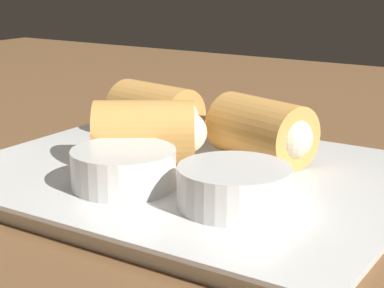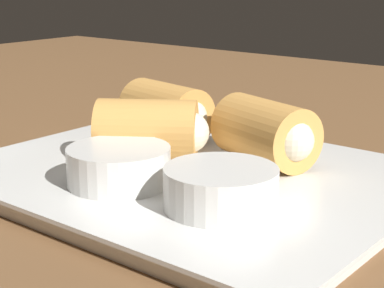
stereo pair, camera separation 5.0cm
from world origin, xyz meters
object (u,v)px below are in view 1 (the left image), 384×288
(dipping_bowl_near, at_px, (124,166))
(dipping_bowl_far, at_px, (234,185))
(spoon, at_px, (233,127))
(serving_plate, at_px, (192,179))

(dipping_bowl_near, distance_m, dipping_bowl_far, 0.08)
(dipping_bowl_far, height_order, spoon, dipping_bowl_far)
(dipping_bowl_near, height_order, spoon, dipping_bowl_near)
(serving_plate, bearing_deg, dipping_bowl_near, 71.98)
(dipping_bowl_near, distance_m, spoon, 0.23)
(dipping_bowl_near, relative_size, dipping_bowl_far, 1.00)
(serving_plate, xyz_separation_m, dipping_bowl_far, (-0.06, 0.05, 0.02))
(dipping_bowl_far, bearing_deg, spoon, -60.65)
(serving_plate, relative_size, spoon, 1.64)
(serving_plate, xyz_separation_m, spoon, (0.06, -0.16, -0.00))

